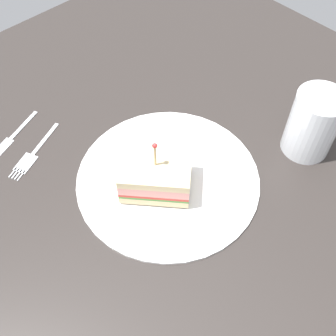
{
  "coord_description": "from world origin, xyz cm",
  "views": [
    {
      "loc": [
        -23.99,
        -25.42,
        49.6
      ],
      "look_at": [
        0.0,
        0.0,
        2.81
      ],
      "focal_mm": 43.71,
      "sensor_mm": 36.0,
      "label": 1
    }
  ],
  "objects_px": {
    "sandwich_half_center": "(158,177)",
    "knife": "(6,143)",
    "plate": "(168,178)",
    "fork": "(31,156)",
    "drink_glass": "(312,126)"
  },
  "relations": [
    {
      "from": "fork",
      "to": "drink_glass",
      "type": "bearing_deg",
      "value": -40.57
    },
    {
      "from": "drink_glass",
      "to": "knife",
      "type": "xyz_separation_m",
      "value": [
        -0.34,
        0.33,
        -0.05
      ]
    },
    {
      "from": "knife",
      "to": "fork",
      "type": "bearing_deg",
      "value": -73.84
    },
    {
      "from": "plate",
      "to": "sandwich_half_center",
      "type": "relative_size",
      "value": 2.27
    },
    {
      "from": "sandwich_half_center",
      "to": "knife",
      "type": "height_order",
      "value": "sandwich_half_center"
    },
    {
      "from": "drink_glass",
      "to": "knife",
      "type": "bearing_deg",
      "value": 135.96
    },
    {
      "from": "fork",
      "to": "knife",
      "type": "xyz_separation_m",
      "value": [
        -0.01,
        0.05,
        0.0
      ]
    },
    {
      "from": "sandwich_half_center",
      "to": "drink_glass",
      "type": "height_order",
      "value": "drink_glass"
    },
    {
      "from": "plate",
      "to": "knife",
      "type": "relative_size",
      "value": 2.05
    },
    {
      "from": "plate",
      "to": "drink_glass",
      "type": "distance_m",
      "value": 0.23
    },
    {
      "from": "sandwich_half_center",
      "to": "fork",
      "type": "height_order",
      "value": "sandwich_half_center"
    },
    {
      "from": "sandwich_half_center",
      "to": "fork",
      "type": "xyz_separation_m",
      "value": [
        -0.1,
        0.18,
        -0.03
      ]
    },
    {
      "from": "drink_glass",
      "to": "fork",
      "type": "height_order",
      "value": "drink_glass"
    },
    {
      "from": "plate",
      "to": "knife",
      "type": "xyz_separation_m",
      "value": [
        -0.14,
        0.23,
        -0.0
      ]
    },
    {
      "from": "sandwich_half_center",
      "to": "fork",
      "type": "distance_m",
      "value": 0.21
    }
  ]
}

